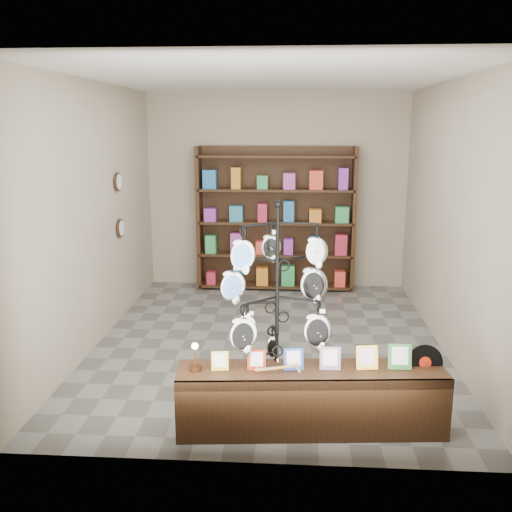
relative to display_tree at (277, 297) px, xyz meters
The scene contains 6 objects.
ground 2.13m from the display_tree, 94.72° to the left, with size 5.00×5.00×0.00m, color slate.
room_envelope 1.97m from the display_tree, 94.72° to the left, with size 5.00×5.00×5.00m.
display_tree is the anchor object (origin of this frame).
front_shelf 0.90m from the display_tree, 28.28° to the right, with size 2.24×0.64×0.78m.
back_shelving 4.11m from the display_tree, 92.09° to the left, with size 2.42×0.36×2.20m.
wall_clocks 3.39m from the display_tree, 129.03° to the left, with size 0.03×0.24×0.84m.
Camera 1 is at (0.28, -6.36, 2.50)m, focal length 40.00 mm.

